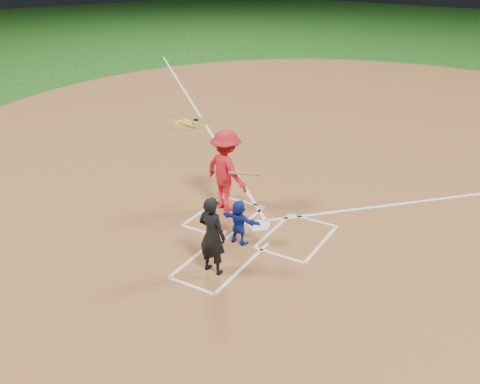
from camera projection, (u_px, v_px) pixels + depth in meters
The scene contains 12 objects.
ground at pixel (259, 226), 12.69m from camera, with size 120.00×120.00×0.00m, color #174B12.
home_plate_dirt at pixel (348, 148), 17.35m from camera, with size 28.00×28.00×0.01m, color brown.
home_plate at pixel (259, 226), 12.68m from camera, with size 0.60×0.60×0.02m, color silver.
on_deck_circle at pixel (185, 123), 19.71m from camera, with size 1.70×1.70×0.01m, color brown.
on_deck_logo at pixel (185, 122), 19.70m from camera, with size 0.80×0.80×0.00m, color gold.
on_deck_bat_a at pixel (192, 120), 19.82m from camera, with size 0.06×0.06×0.84m, color olive.
on_deck_bat_c at pixel (187, 125), 19.32m from camera, with size 0.06×0.06×0.84m, color brown.
bat_weight_donut at pixel (196, 120), 19.91m from camera, with size 0.19×0.19×0.05m, color black.
catcher at pixel (239, 222), 11.78m from camera, with size 0.97×0.31×1.05m, color #13249E.
umpire at pixel (212, 235), 10.63m from camera, with size 0.61×0.40×1.68m, color black.
chalk_markings at pixel (340, 155), 16.79m from camera, with size 28.35×17.32×0.01m.
batter_at_plate at pixel (226, 171), 13.09m from camera, with size 1.59×1.12×2.06m.
Camera 1 is at (5.25, -9.78, 6.23)m, focal length 40.00 mm.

